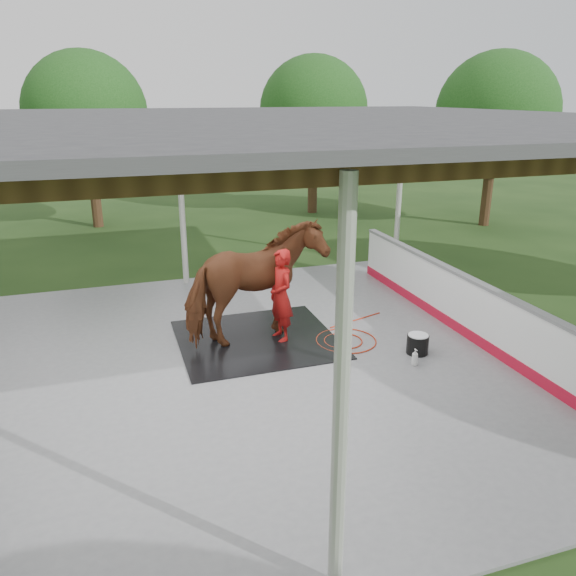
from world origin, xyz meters
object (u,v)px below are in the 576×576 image
object	(u,v)px
dasher_board	(464,306)
horse	(256,283)
handler	(281,296)
wash_bucket	(418,344)

from	to	relation	value
dasher_board	horse	bearing A→B (deg)	166.84
handler	wash_bucket	distance (m)	2.59
dasher_board	handler	world-z (taller)	handler
wash_bucket	handler	bearing A→B (deg)	147.76
handler	wash_bucket	bearing A→B (deg)	50.06
dasher_board	horse	xyz separation A→B (m)	(-3.84, 0.90, 0.57)
horse	handler	bearing A→B (deg)	-121.22
handler	wash_bucket	world-z (taller)	handler
wash_bucket	horse	bearing A→B (deg)	150.61
dasher_board	wash_bucket	distance (m)	1.44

